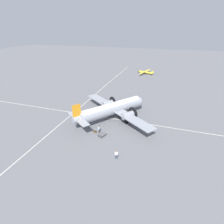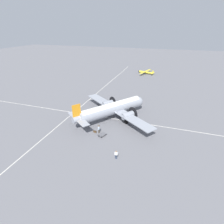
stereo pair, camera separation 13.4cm
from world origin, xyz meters
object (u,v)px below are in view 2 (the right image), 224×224
Objects in this scene: crew_foreground at (116,154)px; suitcase_near_door at (94,131)px; airliner_main at (113,108)px; baggage_cart at (102,135)px; light_aircraft_distant at (146,72)px; passenger_boarding at (99,128)px; suitcase_upright_spare at (95,132)px.

crew_foreground reaches higher than suitcase_near_door.
airliner_main is 14.73m from crew_foreground.
baggage_cart is (-0.17, 8.13, -2.29)m from airliner_main.
baggage_cart is 54.29m from light_aircraft_distant.
suitcase_upright_spare is (0.78, 0.14, -0.93)m from passenger_boarding.
light_aircraft_distant is (-2.43, -53.67, 0.59)m from suitcase_upright_spare.
suitcase_near_door is at bearing -157.39° from airliner_main.
crew_foreground is at bearing 135.95° from suitcase_upright_spare.
suitcase_near_door is 53.71m from light_aircraft_distant.
baggage_cart is at bearing -142.20° from airliner_main.
passenger_boarding is 3.60× the size of suitcase_upright_spare.
suitcase_near_door is at bearing 94.03° from baggage_cart.
baggage_cart is at bearing 162.41° from suitcase_near_door.
airliner_main is 39.94× the size of suitcase_upright_spare.
passenger_boarding is 1.52m from baggage_cart.
crew_foreground is at bearing 111.45° from light_aircraft_distant.
passenger_boarding is at bearing 105.80° from light_aircraft_distant.
airliner_main reaches higher than suitcase_near_door.
passenger_boarding reaches higher than suitcase_near_door.
passenger_boarding is at bearing 128.47° from crew_foreground.
light_aircraft_distant is at bearing 13.50° from passenger_boarding.
suitcase_upright_spare is (-0.29, 0.03, 0.01)m from suitcase_near_door.
suitcase_near_door is 0.26× the size of baggage_cart.
airliner_main is 10.66× the size of baggage_cart.
suitcase_near_door is at bearing 104.67° from light_aircraft_distant.
light_aircraft_distant is at bearing 35.50° from airliner_main.
passenger_boarding is 1.43m from suitcase_near_door.
suitcase_near_door is 0.29m from suitcase_upright_spare.
suitcase_near_door is at bearing -5.63° from suitcase_upright_spare.
light_aircraft_distant reaches higher than passenger_boarding.
airliner_main is at bearing 106.44° from crew_foreground.
passenger_boarding is 0.96× the size of baggage_cart.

